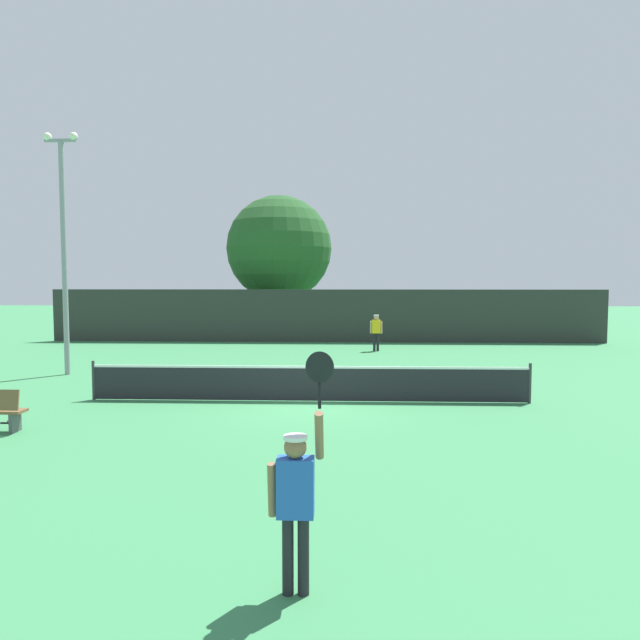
{
  "coord_description": "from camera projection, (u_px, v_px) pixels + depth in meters",
  "views": [
    {
      "loc": [
        0.91,
        -15.15,
        3.23
      ],
      "look_at": [
        0.13,
        4.59,
        1.89
      ],
      "focal_mm": 32.05,
      "sensor_mm": 36.0,
      "label": 1
    }
  ],
  "objects": [
    {
      "name": "spare_racket",
      "position": [
        14.0,
        420.0,
        13.24
      ],
      "size": [
        0.28,
        0.52,
        0.04
      ],
      "color": "black",
      "rests_on": "ground"
    },
    {
      "name": "perimeter_fence",
      "position": [
        325.0,
        316.0,
        30.27
      ],
      "size": [
        29.41,
        0.12,
        2.8
      ],
      "primitive_type": "cube",
      "color": "#2D332D",
      "rests_on": "ground"
    },
    {
      "name": "tennis_net",
      "position": [
        308.0,
        383.0,
        15.33
      ],
      "size": [
        11.83,
        0.08,
        1.07
      ],
      "color": "#232328",
      "rests_on": "ground"
    },
    {
      "name": "parked_car_mid",
      "position": [
        423.0,
        318.0,
        38.65
      ],
      "size": [
        2.11,
        4.29,
        1.69
      ],
      "rotation": [
        0.0,
        0.0,
        0.05
      ],
      "color": "#B7B7BC",
      "rests_on": "ground"
    },
    {
      "name": "large_tree",
      "position": [
        279.0,
        249.0,
        34.35
      ],
      "size": [
        6.31,
        6.31,
        8.36
      ],
      "color": "brown",
      "rests_on": "ground"
    },
    {
      "name": "player_receiving",
      "position": [
        376.0,
        329.0,
        26.37
      ],
      "size": [
        0.57,
        0.25,
        1.68
      ],
      "rotation": [
        0.0,
        0.0,
        3.14
      ],
      "color": "yellow",
      "rests_on": "ground"
    },
    {
      "name": "parked_car_near",
      "position": [
        199.0,
        320.0,
        35.8
      ],
      "size": [
        2.44,
        4.41,
        1.69
      ],
      "rotation": [
        0.0,
        0.0,
        -0.13
      ],
      "color": "#B7B7BC",
      "rests_on": "ground"
    },
    {
      "name": "light_pole",
      "position": [
        64.0,
        238.0,
        19.5
      ],
      "size": [
        1.18,
        0.28,
        8.26
      ],
      "color": "gray",
      "rests_on": "ground"
    },
    {
      "name": "player_serving",
      "position": [
        297.0,
        489.0,
        5.84
      ],
      "size": [
        0.68,
        0.39,
        2.51
      ],
      "color": "blue",
      "rests_on": "ground"
    },
    {
      "name": "tennis_ball",
      "position": [
        404.0,
        378.0,
        18.87
      ],
      "size": [
        0.07,
        0.07,
        0.07
      ],
      "primitive_type": "sphere",
      "color": "#CCE033",
      "rests_on": "ground"
    },
    {
      "name": "ground_plane",
      "position": [
        308.0,
        401.0,
        15.36
      ],
      "size": [
        120.0,
        120.0,
        0.0
      ],
      "primitive_type": "plane",
      "color": "#387F4C"
    }
  ]
}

